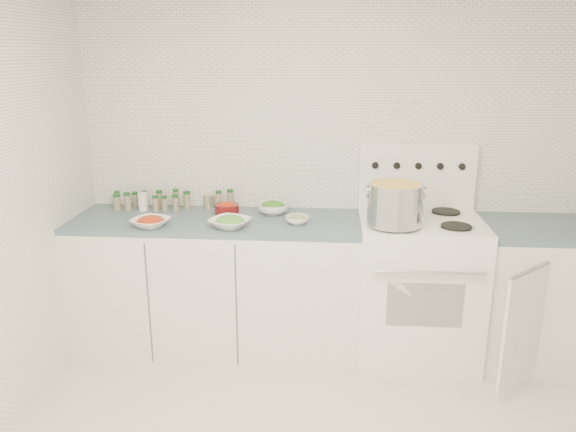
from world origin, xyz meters
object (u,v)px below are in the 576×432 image
(stock_pot, at_px, (395,202))
(bowl_tomato, at_px, (151,222))
(bowl_snowpea, at_px, (230,222))
(stove, at_px, (417,283))

(stock_pot, xyz_separation_m, bowl_tomato, (-1.48, -0.02, -0.15))
(bowl_tomato, relative_size, bowl_snowpea, 0.90)
(bowl_tomato, height_order, bowl_snowpea, bowl_snowpea)
(stove, bearing_deg, bowl_snowpea, -171.82)
(stove, distance_m, bowl_snowpea, 1.27)
(stove, relative_size, stock_pot, 3.94)
(stove, height_order, bowl_snowpea, stove)
(bowl_tomato, distance_m, bowl_snowpea, 0.49)
(bowl_tomato, xyz_separation_m, bowl_snowpea, (0.49, 0.02, 0.00))
(bowl_snowpea, bearing_deg, bowl_tomato, -177.39)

